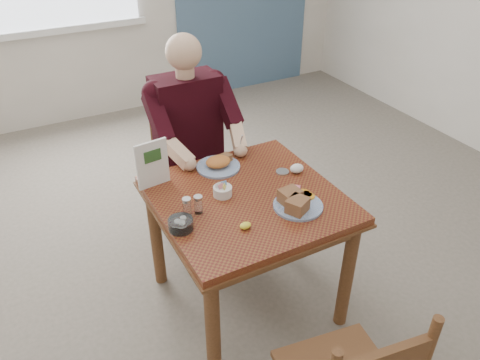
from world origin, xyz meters
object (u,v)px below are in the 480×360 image
table (247,213)px  far_plate (219,164)px  near_plate (296,202)px  diner (192,130)px  chair_far (189,169)px

table → far_plate: far_plate is taller
near_plate → far_plate: (-0.17, 0.52, -0.01)m
diner → near_plate: 0.92m
near_plate → table: bearing=129.4°
chair_far → near_plate: 1.05m
table → far_plate: 0.35m
table → near_plate: size_ratio=2.94×
diner → far_plate: (-0.01, -0.39, -0.04)m
table → near_plate: bearing=-50.6°
chair_far → table: bearing=-90.0°
diner → near_plate: size_ratio=4.43×
chair_far → diner: diner is taller
table → chair_far: chair_far is taller
table → diner: bearing=90.0°
chair_far → far_plate: bearing=-90.7°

